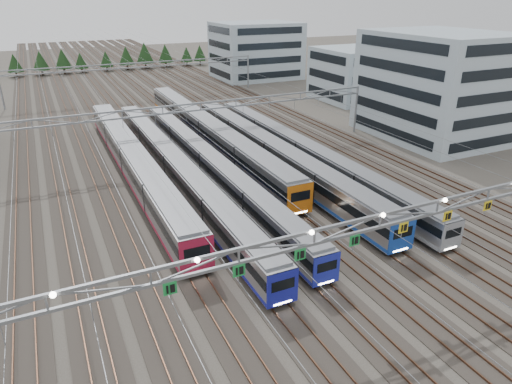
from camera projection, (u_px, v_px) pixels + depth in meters
name	position (u px, v px, depth m)	size (l,w,h in m)	color
ground	(370.00, 303.00, 36.07)	(400.00, 400.00, 0.00)	#47423A
track_bed	(126.00, 80.00, 118.21)	(54.00, 260.00, 5.42)	#2D2823
train_a	(133.00, 160.00, 59.88)	(3.09, 52.93, 4.04)	black
train_b	(175.00, 166.00, 58.59)	(2.69, 58.68, 3.50)	black
train_c	(209.00, 163.00, 60.03)	(2.55, 56.08, 3.31)	black
train_d	(208.00, 132.00, 72.02)	(3.17, 57.41, 4.13)	black
train_e	(273.00, 154.00, 62.49)	(2.94, 51.14, 3.83)	black
train_f	(303.00, 152.00, 64.00)	(2.61, 53.64, 3.40)	black
gantry_near	(380.00, 224.00, 33.10)	(56.36, 0.61, 8.08)	gray
gantry_mid	(201.00, 113.00, 66.60)	(56.36, 0.36, 8.00)	gray
gantry_far	(136.00, 69.00, 103.83)	(56.36, 0.36, 8.00)	gray
depot_bldg_south	(438.00, 86.00, 74.87)	(18.00, 22.00, 16.86)	#A9BECA
depot_bldg_mid	(352.00, 74.00, 101.98)	(14.00, 16.00, 11.26)	#A9BECA
depot_bldg_north	(256.00, 50.00, 127.87)	(22.00, 18.00, 14.96)	#A9BECA
treeline	(105.00, 57.00, 139.64)	(93.80, 5.60, 7.02)	#332114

